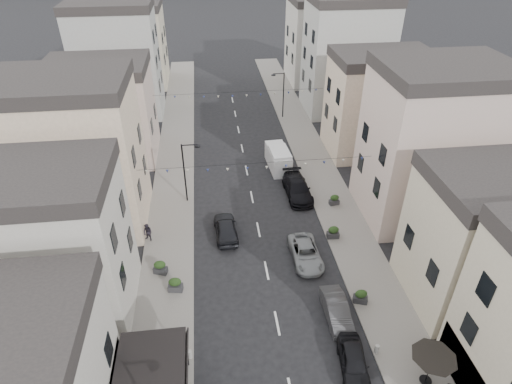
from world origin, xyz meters
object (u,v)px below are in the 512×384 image
parked_car_d (297,188)px  delivery_van (278,158)px  parked_car_a (354,362)px  parked_car_c (306,253)px  pedestrian_a (151,359)px  parked_car_e (226,228)px  pedestrian_b (148,232)px  parked_car_b (337,310)px

parked_car_d → delivery_van: bearing=98.2°
parked_car_a → delivery_van: size_ratio=0.80×
parked_car_c → pedestrian_a: 13.90m
parked_car_a → parked_car_e: bearing=123.9°
parked_car_a → delivery_van: bearing=98.6°
delivery_van → pedestrian_b: (-12.56, -10.67, -0.21)m
delivery_van → pedestrian_a: bearing=-120.1°
parked_car_c → parked_car_d: 9.01m
pedestrian_a → pedestrian_b: size_ratio=1.17×
parked_car_c → pedestrian_a: size_ratio=2.49×
parked_car_d → pedestrian_b: 14.48m
parked_car_a → parked_car_d: 18.65m
parked_car_d → delivery_van: (-0.95, 5.44, 0.34)m
parked_car_c → parked_car_d: parked_car_d is taller
parked_car_c → pedestrian_a: (-11.11, -8.35, 0.41)m
parked_car_a → parked_car_c: parked_car_a is taller
parked_car_a → parked_car_b: 3.93m
parked_car_c → parked_car_d: bearing=81.7°
parked_car_e → pedestrian_b: (-6.37, -0.01, 0.17)m
parked_car_e → parked_car_d: bearing=-146.9°
parked_car_b → parked_car_e: size_ratio=0.92×
parked_car_b → delivery_van: delivery_van is taller
pedestrian_a → parked_car_d: bearing=58.8°
parked_car_a → parked_car_e: size_ratio=0.88×
parked_car_a → pedestrian_a: pedestrian_a is taller
parked_car_a → parked_car_c: size_ratio=0.84×
parked_car_a → parked_car_b: (0.07, 3.93, 0.00)m
parked_car_e → pedestrian_b: size_ratio=2.76×
parked_car_a → parked_car_d: parked_car_d is taller
parked_car_c → parked_car_e: parked_car_e is taller
parked_car_c → pedestrian_b: size_ratio=2.92×
parked_car_d → parked_car_e: 8.84m
parked_car_d → delivery_van: size_ratio=1.10×
parked_car_a → parked_car_e: parked_car_e is taller
parked_car_b → parked_car_d: size_ratio=0.75×
parked_car_a → delivery_van: (-0.53, 24.09, 0.47)m
delivery_van → pedestrian_a: 25.39m
parked_car_c → delivery_van: delivery_van is taller
parked_car_e → parked_car_a: bearing=113.6°
parked_car_a → delivery_van: delivery_van is taller
parked_car_a → pedestrian_b: pedestrian_b is taller
parked_car_b → delivery_van: bearing=91.8°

